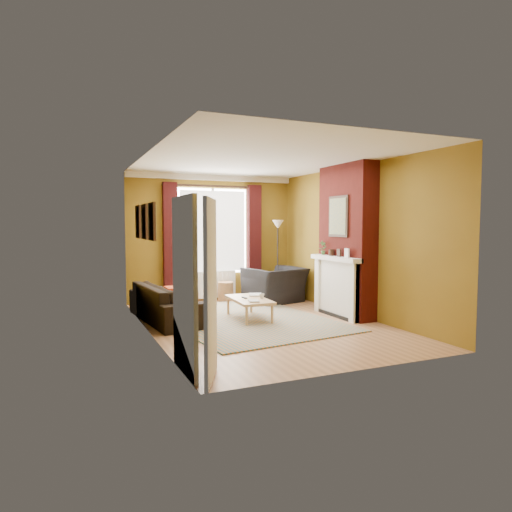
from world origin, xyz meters
The scene contains 12 objects.
ground centered at (0.00, 0.00, 0.00)m, with size 5.50×5.50×0.00m, color #986945.
room_walls centered at (0.64, 0.28, 1.39)m, with size 3.82×5.54×2.83m.
striped_rug centered at (-0.16, 0.41, 0.01)m, with size 3.03×3.92×0.02m.
sofa centered at (-1.42, 0.89, 0.32)m, with size 2.19×0.85×0.64m, color black.
armchair centered at (1.13, 1.83, 0.38)m, with size 1.17×1.02×0.76m, color black.
coffee_table centered at (-0.08, 0.38, 0.34)m, with size 0.63×1.18×0.38m.
wicker_stool centered at (0.19, 2.40, 0.21)m, with size 0.41×0.41×0.43m.
floor_lamp centered at (1.38, 2.20, 1.42)m, with size 0.33×0.33×1.80m.
book_a centered at (-0.22, 0.06, 0.40)m, with size 0.18×0.24×0.02m, color #999999.
book_b centered at (0.05, 0.68, 0.40)m, with size 0.23×0.32×0.02m, color #999999.
mug centered at (0.12, 0.27, 0.43)m, with size 0.09×0.09×0.09m, color #999999.
tv_remote centered at (-0.15, 0.43, 0.39)m, with size 0.06×0.15×0.02m.
Camera 1 is at (-3.16, -7.08, 1.72)m, focal length 32.00 mm.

